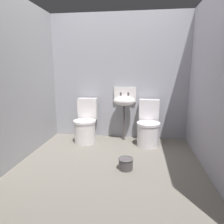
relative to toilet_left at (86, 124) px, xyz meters
name	(u,v)px	position (x,y,z in m)	size (l,w,h in m)	color
ground_plane	(109,168)	(0.57, -0.93, -0.36)	(2.98, 2.96, 0.08)	slate
wall_back	(119,77)	(0.57, 0.40, 0.85)	(2.98, 0.10, 2.33)	#9C9CA5
wall_left	(17,80)	(-0.77, -0.83, 0.85)	(0.10, 2.76, 2.33)	#A0A0A4
wall_right	(216,82)	(1.92, -0.83, 0.85)	(0.10, 2.76, 2.33)	#9D99A6
toilet_left	(86,124)	(0.00, 0.00, 0.00)	(0.42, 0.61, 0.78)	white
toilet_right	(148,127)	(1.14, 0.00, 0.00)	(0.42, 0.61, 0.78)	white
sink	(124,100)	(0.70, 0.19, 0.43)	(0.42, 0.35, 0.99)	#4F484B
bucket	(126,163)	(0.82, -1.01, -0.24)	(0.21, 0.21, 0.16)	#4F484B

